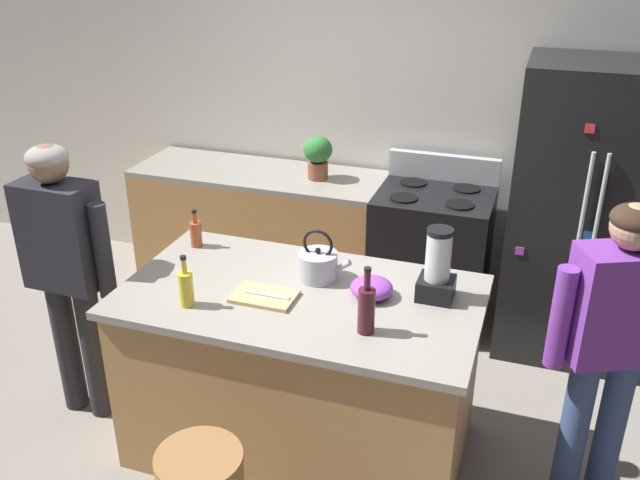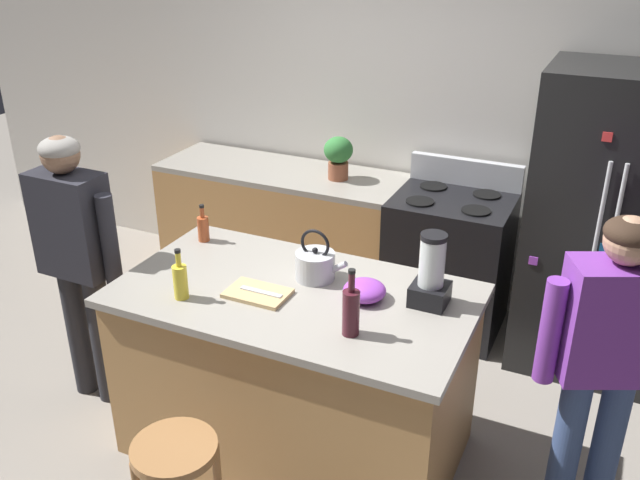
{
  "view_description": "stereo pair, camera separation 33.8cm",
  "coord_description": "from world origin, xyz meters",
  "px_view_note": "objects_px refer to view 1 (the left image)",
  "views": [
    {
      "loc": [
        1.03,
        -2.71,
        2.59
      ],
      "look_at": [
        0.0,
        0.3,
        1.1
      ],
      "focal_mm": 38.6,
      "sensor_mm": 36.0,
      "label": 1
    },
    {
      "loc": [
        1.34,
        -2.58,
        2.59
      ],
      "look_at": [
        0.0,
        0.3,
        1.1
      ],
      "focal_mm": 38.6,
      "sensor_mm": 36.0,
      "label": 2
    }
  ],
  "objects_px": {
    "blender_appliance": "(437,269)",
    "chef_knife": "(268,295)",
    "potted_plant": "(318,155)",
    "cutting_board": "(264,296)",
    "kitchen_island": "(301,373)",
    "stove_range": "(431,257)",
    "person_by_sink_right": "(612,334)",
    "bottle_cooking_sauce": "(196,233)",
    "refrigerator": "(586,215)",
    "person_by_island_left": "(65,260)",
    "bottle_soda": "(186,287)",
    "mixing_bowl": "(372,288)",
    "bottle_wine": "(366,309)",
    "tea_kettle": "(318,264)"
  },
  "relations": [
    {
      "from": "bottle_cooking_sauce",
      "to": "mixing_bowl",
      "type": "distance_m",
      "value": 1.08
    },
    {
      "from": "bottle_cooking_sauce",
      "to": "tea_kettle",
      "type": "distance_m",
      "value": 0.77
    },
    {
      "from": "stove_range",
      "to": "potted_plant",
      "type": "height_order",
      "value": "potted_plant"
    },
    {
      "from": "blender_appliance",
      "to": "stove_range",
      "type": "bearing_deg",
      "value": 100.13
    },
    {
      "from": "kitchen_island",
      "to": "refrigerator",
      "type": "xyz_separation_m",
      "value": [
        1.32,
        1.5,
        0.46
      ]
    },
    {
      "from": "refrigerator",
      "to": "person_by_island_left",
      "type": "distance_m",
      "value": 3.05
    },
    {
      "from": "refrigerator",
      "to": "blender_appliance",
      "type": "height_order",
      "value": "refrigerator"
    },
    {
      "from": "bottle_soda",
      "to": "tea_kettle",
      "type": "bearing_deg",
      "value": 42.12
    },
    {
      "from": "refrigerator",
      "to": "bottle_wine",
      "type": "height_order",
      "value": "refrigerator"
    },
    {
      "from": "stove_range",
      "to": "person_by_island_left",
      "type": "xyz_separation_m",
      "value": [
        -1.66,
        -1.63,
        0.48
      ]
    },
    {
      "from": "person_by_sink_right",
      "to": "potted_plant",
      "type": "distance_m",
      "value": 2.36
    },
    {
      "from": "person_by_island_left",
      "to": "bottle_soda",
      "type": "bearing_deg",
      "value": -12.05
    },
    {
      "from": "refrigerator",
      "to": "bottle_wine",
      "type": "relative_size",
      "value": 5.9
    },
    {
      "from": "person_by_sink_right",
      "to": "chef_knife",
      "type": "height_order",
      "value": "person_by_sink_right"
    },
    {
      "from": "stove_range",
      "to": "mixing_bowl",
      "type": "height_order",
      "value": "stove_range"
    },
    {
      "from": "mixing_bowl",
      "to": "chef_knife",
      "type": "bearing_deg",
      "value": -158.22
    },
    {
      "from": "cutting_board",
      "to": "refrigerator",
      "type": "bearing_deg",
      "value": 47.6
    },
    {
      "from": "person_by_sink_right",
      "to": "bottle_cooking_sauce",
      "type": "relative_size",
      "value": 7.21
    },
    {
      "from": "bottle_wine",
      "to": "stove_range",
      "type": "bearing_deg",
      "value": 90.25
    },
    {
      "from": "bottle_wine",
      "to": "mixing_bowl",
      "type": "bearing_deg",
      "value": 100.48
    },
    {
      "from": "stove_range",
      "to": "bottle_wine",
      "type": "distance_m",
      "value": 1.84
    },
    {
      "from": "stove_range",
      "to": "cutting_board",
      "type": "distance_m",
      "value": 1.77
    },
    {
      "from": "stove_range",
      "to": "chef_knife",
      "type": "distance_m",
      "value": 1.77
    },
    {
      "from": "refrigerator",
      "to": "potted_plant",
      "type": "relative_size",
      "value": 6.22
    },
    {
      "from": "mixing_bowl",
      "to": "bottle_cooking_sauce",
      "type": "bearing_deg",
      "value": 167.85
    },
    {
      "from": "person_by_sink_right",
      "to": "tea_kettle",
      "type": "bearing_deg",
      "value": 177.27
    },
    {
      "from": "kitchen_island",
      "to": "stove_range",
      "type": "distance_m",
      "value": 1.57
    },
    {
      "from": "potted_plant",
      "to": "cutting_board",
      "type": "height_order",
      "value": "potted_plant"
    },
    {
      "from": "stove_range",
      "to": "bottle_cooking_sauce",
      "type": "xyz_separation_m",
      "value": [
        -1.11,
        -1.22,
        0.54
      ]
    },
    {
      "from": "person_by_island_left",
      "to": "mixing_bowl",
      "type": "bearing_deg",
      "value": 6.45
    },
    {
      "from": "kitchen_island",
      "to": "bottle_wine",
      "type": "height_order",
      "value": "bottle_wine"
    },
    {
      "from": "person_by_sink_right",
      "to": "bottle_wine",
      "type": "bearing_deg",
      "value": -162.06
    },
    {
      "from": "person_by_sink_right",
      "to": "tea_kettle",
      "type": "xyz_separation_m",
      "value": [
        -1.38,
        0.07,
        0.08
      ]
    },
    {
      "from": "person_by_sink_right",
      "to": "bottle_cooking_sauce",
      "type": "xyz_separation_m",
      "value": [
        -2.14,
        0.2,
        0.08
      ]
    },
    {
      "from": "bottle_cooking_sauce",
      "to": "bottle_soda",
      "type": "xyz_separation_m",
      "value": [
        0.26,
        -0.59,
        0.02
      ]
    },
    {
      "from": "person_by_sink_right",
      "to": "cutting_board",
      "type": "distance_m",
      "value": 1.57
    },
    {
      "from": "person_by_sink_right",
      "to": "bottle_soda",
      "type": "height_order",
      "value": "person_by_sink_right"
    },
    {
      "from": "blender_appliance",
      "to": "bottle_wine",
      "type": "xyz_separation_m",
      "value": [
        -0.23,
        -0.4,
        -0.04
      ]
    },
    {
      "from": "cutting_board",
      "to": "tea_kettle",
      "type": "bearing_deg",
      "value": 56.88
    },
    {
      "from": "bottle_soda",
      "to": "chef_knife",
      "type": "height_order",
      "value": "bottle_soda"
    },
    {
      "from": "person_by_island_left",
      "to": "bottle_cooking_sauce",
      "type": "distance_m",
      "value": 0.69
    },
    {
      "from": "blender_appliance",
      "to": "chef_knife",
      "type": "xyz_separation_m",
      "value": [
        -0.75,
        -0.27,
        -0.13
      ]
    },
    {
      "from": "person_by_sink_right",
      "to": "cutting_board",
      "type": "bearing_deg",
      "value": -172.43
    },
    {
      "from": "bottle_cooking_sauce",
      "to": "mixing_bowl",
      "type": "relative_size",
      "value": 1.05
    },
    {
      "from": "potted_plant",
      "to": "bottle_cooking_sauce",
      "type": "height_order",
      "value": "potted_plant"
    },
    {
      "from": "kitchen_island",
      "to": "bottle_soda",
      "type": "distance_m",
      "value": 0.78
    },
    {
      "from": "bottle_cooking_sauce",
      "to": "bottle_soda",
      "type": "relative_size",
      "value": 0.84
    },
    {
      "from": "stove_range",
      "to": "blender_appliance",
      "type": "distance_m",
      "value": 1.51
    },
    {
      "from": "bottle_cooking_sauce",
      "to": "stove_range",
      "type": "bearing_deg",
      "value": 47.63
    },
    {
      "from": "stove_range",
      "to": "mixing_bowl",
      "type": "bearing_deg",
      "value": -91.96
    }
  ]
}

